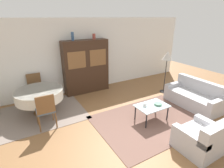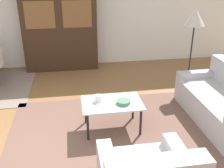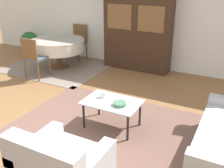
{
  "view_description": "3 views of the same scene",
  "coord_description": "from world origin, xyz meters",
  "px_view_note": "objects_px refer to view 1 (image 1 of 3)",
  "views": [
    {
      "loc": [
        -2.1,
        -2.57,
        2.72
      ],
      "look_at": [
        0.2,
        1.4,
        0.95
      ],
      "focal_mm": 28.0,
      "sensor_mm": 36.0,
      "label": 1
    },
    {
      "loc": [
        0.43,
        -2.8,
        2.26
      ],
      "look_at": [
        0.97,
        0.55,
        0.75
      ],
      "focal_mm": 42.0,
      "sensor_mm": 36.0,
      "label": 2
    },
    {
      "loc": [
        2.66,
        -2.67,
        2.28
      ],
      "look_at": [
        0.97,
        0.55,
        0.75
      ],
      "focal_mm": 42.0,
      "sensor_mm": 36.0,
      "label": 3
    }
  ],
  "objects_px": {
    "coffee_table": "(152,107)",
    "floor_lamp": "(167,58)",
    "dining_table": "(39,95)",
    "cup": "(145,104)",
    "vase_short": "(94,36)",
    "display_cabinet": "(86,67)",
    "couch": "(194,97)",
    "bowl": "(158,104)",
    "dining_chair_near": "(46,109)",
    "armchair": "(202,139)",
    "vase_tall": "(73,36)",
    "dining_chair_far": "(35,86)"
  },
  "relations": [
    {
      "from": "dining_chair_near",
      "to": "vase_tall",
      "type": "xyz_separation_m",
      "value": [
        1.41,
        1.76,
        1.55
      ]
    },
    {
      "from": "cup",
      "to": "couch",
      "type": "bearing_deg",
      "value": -2.96
    },
    {
      "from": "vase_tall",
      "to": "vase_short",
      "type": "xyz_separation_m",
      "value": [
        0.79,
        -0.0,
        -0.04
      ]
    },
    {
      "from": "display_cabinet",
      "to": "cup",
      "type": "bearing_deg",
      "value": -78.37
    },
    {
      "from": "coffee_table",
      "to": "bowl",
      "type": "distance_m",
      "value": 0.18
    },
    {
      "from": "dining_table",
      "to": "vase_short",
      "type": "distance_m",
      "value": 2.78
    },
    {
      "from": "display_cabinet",
      "to": "dining_chair_far",
      "type": "distance_m",
      "value": 1.88
    },
    {
      "from": "couch",
      "to": "coffee_table",
      "type": "distance_m",
      "value": 1.8
    },
    {
      "from": "couch",
      "to": "floor_lamp",
      "type": "distance_m",
      "value": 1.66
    },
    {
      "from": "coffee_table",
      "to": "dining_chair_far",
      "type": "bearing_deg",
      "value": 132.29
    },
    {
      "from": "display_cabinet",
      "to": "floor_lamp",
      "type": "relative_size",
      "value": 1.25
    },
    {
      "from": "cup",
      "to": "vase_tall",
      "type": "distance_m",
      "value": 3.33
    },
    {
      "from": "armchair",
      "to": "dining_chair_near",
      "type": "bearing_deg",
      "value": 137.19
    },
    {
      "from": "bowl",
      "to": "vase_tall",
      "type": "distance_m",
      "value": 3.56
    },
    {
      "from": "bowl",
      "to": "vase_short",
      "type": "relative_size",
      "value": 1.05
    },
    {
      "from": "coffee_table",
      "to": "floor_lamp",
      "type": "xyz_separation_m",
      "value": [
        1.77,
        1.26,
        0.94
      ]
    },
    {
      "from": "armchair",
      "to": "coffee_table",
      "type": "distance_m",
      "value": 1.46
    },
    {
      "from": "couch",
      "to": "dining_chair_near",
      "type": "relative_size",
      "value": 1.8
    },
    {
      "from": "bowl",
      "to": "vase_tall",
      "type": "relative_size",
      "value": 0.72
    },
    {
      "from": "floor_lamp",
      "to": "cup",
      "type": "xyz_separation_m",
      "value": [
        -1.96,
        -1.19,
        -0.84
      ]
    },
    {
      "from": "dining_chair_far",
      "to": "vase_short",
      "type": "distance_m",
      "value": 2.66
    },
    {
      "from": "cup",
      "to": "bowl",
      "type": "height_order",
      "value": "cup"
    },
    {
      "from": "coffee_table",
      "to": "dining_chair_far",
      "type": "height_order",
      "value": "dining_chair_far"
    },
    {
      "from": "dining_table",
      "to": "vase_short",
      "type": "xyz_separation_m",
      "value": [
        2.2,
        0.86,
        1.46
      ]
    },
    {
      "from": "vase_tall",
      "to": "bowl",
      "type": "bearing_deg",
      "value": -65.04
    },
    {
      "from": "armchair",
      "to": "floor_lamp",
      "type": "xyz_separation_m",
      "value": [
        1.65,
        2.71,
        1.05
      ]
    },
    {
      "from": "vase_tall",
      "to": "cup",
      "type": "bearing_deg",
      "value": -70.26
    },
    {
      "from": "dining_chair_near",
      "to": "armchair",
      "type": "bearing_deg",
      "value": -42.81
    },
    {
      "from": "dining_table",
      "to": "dining_chair_near",
      "type": "height_order",
      "value": "dining_chair_near"
    },
    {
      "from": "bowl",
      "to": "dining_chair_far",
      "type": "bearing_deg",
      "value": 133.41
    },
    {
      "from": "couch",
      "to": "cup",
      "type": "distance_m",
      "value": 2.01
    },
    {
      "from": "display_cabinet",
      "to": "couch",
      "type": "bearing_deg",
      "value": -48.08
    },
    {
      "from": "coffee_table",
      "to": "cup",
      "type": "distance_m",
      "value": 0.23
    },
    {
      "from": "dining_table",
      "to": "dining_chair_far",
      "type": "bearing_deg",
      "value": 90.0
    },
    {
      "from": "dining_table",
      "to": "cup",
      "type": "distance_m",
      "value": 3.04
    },
    {
      "from": "bowl",
      "to": "dining_table",
      "type": "bearing_deg",
      "value": 143.8
    },
    {
      "from": "vase_short",
      "to": "bowl",
      "type": "bearing_deg",
      "value": -79.21
    },
    {
      "from": "floor_lamp",
      "to": "dining_chair_near",
      "type": "bearing_deg",
      "value": -177.31
    },
    {
      "from": "floor_lamp",
      "to": "vase_tall",
      "type": "bearing_deg",
      "value": 152.23
    },
    {
      "from": "dining_chair_far",
      "to": "vase_short",
      "type": "height_order",
      "value": "vase_short"
    },
    {
      "from": "dining_chair_near",
      "to": "floor_lamp",
      "type": "xyz_separation_m",
      "value": [
        4.36,
        0.2,
        0.79
      ]
    },
    {
      "from": "bowl",
      "to": "vase_tall",
      "type": "xyz_separation_m",
      "value": [
        -1.34,
        2.87,
        1.62
      ]
    },
    {
      "from": "coffee_table",
      "to": "dining_chair_near",
      "type": "bearing_deg",
      "value": 157.76
    },
    {
      "from": "dining_table",
      "to": "dining_chair_near",
      "type": "relative_size",
      "value": 1.41
    },
    {
      "from": "dining_table",
      "to": "cup",
      "type": "xyz_separation_m",
      "value": [
        2.39,
        -1.88,
        -0.09
      ]
    },
    {
      "from": "display_cabinet",
      "to": "dining_chair_far",
      "type": "bearing_deg",
      "value": 179.08
    },
    {
      "from": "dining_table",
      "to": "dining_chair_near",
      "type": "distance_m",
      "value": 0.89
    },
    {
      "from": "bowl",
      "to": "coffee_table",
      "type": "bearing_deg",
      "value": 159.64
    },
    {
      "from": "coffee_table",
      "to": "display_cabinet",
      "type": "relative_size",
      "value": 0.45
    },
    {
      "from": "dining_table",
      "to": "cup",
      "type": "relative_size",
      "value": 13.54
    }
  ]
}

